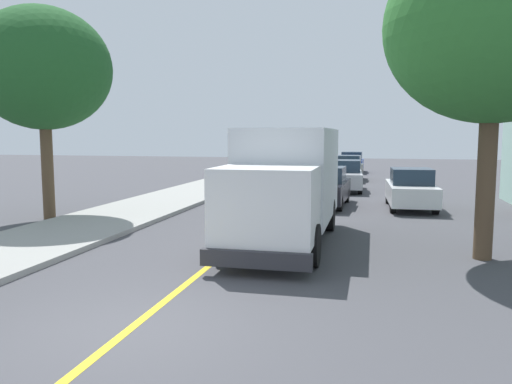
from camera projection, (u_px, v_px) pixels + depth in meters
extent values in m
plane|color=#424247|center=(132.00, 328.00, 7.93)|extent=(120.00, 120.00, 0.00)
cube|color=gray|center=(12.00, 250.00, 13.00)|extent=(3.60, 60.00, 0.15)
cube|color=gold|center=(264.00, 222.00, 17.61)|extent=(0.16, 56.00, 0.01)
cube|color=silver|center=(291.00, 173.00, 14.83)|extent=(2.40, 5.00, 2.60)
cube|color=white|center=(266.00, 204.00, 11.49)|extent=(2.28, 2.00, 1.70)
cube|color=#1E2D3D|center=(257.00, 192.00, 10.58)|extent=(2.04, 0.08, 0.75)
cube|color=#2D2D33|center=(256.00, 260.00, 10.56)|extent=(2.40, 0.20, 0.36)
cylinder|color=black|center=(313.00, 245.00, 11.55)|extent=(0.30, 1.00, 1.00)
cylinder|color=black|center=(225.00, 241.00, 12.03)|extent=(0.30, 1.00, 1.00)
cylinder|color=black|center=(329.00, 215.00, 15.96)|extent=(0.30, 1.00, 1.00)
cylinder|color=black|center=(265.00, 213.00, 16.43)|extent=(0.30, 1.00, 1.00)
cube|color=black|center=(325.00, 191.00, 21.53)|extent=(1.99, 4.47, 0.76)
cube|color=#1E2D3D|center=(326.00, 174.00, 21.60)|extent=(1.66, 1.87, 0.64)
cylinder|color=black|center=(340.00, 203.00, 20.01)|extent=(0.25, 0.65, 0.64)
cylinder|color=black|center=(301.00, 202.00, 20.43)|extent=(0.25, 0.65, 0.64)
cylinder|color=black|center=(346.00, 195.00, 22.71)|extent=(0.25, 0.65, 0.64)
cylinder|color=black|center=(312.00, 194.00, 23.13)|extent=(0.25, 0.65, 0.64)
cube|color=#B7B7BC|center=(345.00, 179.00, 27.32)|extent=(2.00, 4.48, 0.76)
cube|color=#1E2D3D|center=(345.00, 166.00, 27.39)|extent=(1.67, 1.87, 0.64)
cylinder|color=black|center=(360.00, 188.00, 25.84)|extent=(0.25, 0.65, 0.64)
cylinder|color=black|center=(329.00, 187.00, 26.12)|extent=(0.25, 0.65, 0.64)
cylinder|color=black|center=(359.00, 183.00, 28.59)|extent=(0.25, 0.65, 0.64)
cylinder|color=black|center=(331.00, 182.00, 28.87)|extent=(0.25, 0.65, 0.64)
cube|color=#4C564C|center=(348.00, 171.00, 33.64)|extent=(1.94, 4.46, 0.76)
cube|color=#1E2D3D|center=(348.00, 160.00, 33.71)|extent=(1.64, 1.85, 0.64)
cylinder|color=black|center=(359.00, 178.00, 32.13)|extent=(0.24, 0.65, 0.64)
cylinder|color=black|center=(334.00, 177.00, 32.53)|extent=(0.24, 0.65, 0.64)
cylinder|color=black|center=(361.00, 174.00, 34.83)|extent=(0.24, 0.65, 0.64)
cylinder|color=black|center=(338.00, 174.00, 35.23)|extent=(0.24, 0.65, 0.64)
cube|color=#2D4793|center=(352.00, 164.00, 40.85)|extent=(1.85, 4.42, 0.76)
cube|color=#1E2D3D|center=(352.00, 156.00, 40.91)|extent=(1.60, 1.82, 0.64)
cylinder|color=black|center=(361.00, 170.00, 39.34)|extent=(0.23, 0.64, 0.64)
cylinder|color=black|center=(341.00, 169.00, 39.71)|extent=(0.23, 0.64, 0.64)
cylinder|color=black|center=(362.00, 168.00, 42.06)|extent=(0.23, 0.64, 0.64)
cylinder|color=black|center=(343.00, 167.00, 42.43)|extent=(0.23, 0.64, 0.64)
cube|color=silver|center=(411.00, 193.00, 20.77)|extent=(1.95, 4.46, 0.76)
cube|color=#1E2D3D|center=(412.00, 176.00, 20.54)|extent=(1.64, 1.85, 0.64)
cylinder|color=black|center=(388.00, 196.00, 22.33)|extent=(0.24, 0.65, 0.64)
cylinder|color=black|center=(426.00, 197.00, 22.03)|extent=(0.24, 0.65, 0.64)
cylinder|color=black|center=(393.00, 205.00, 19.58)|extent=(0.24, 0.65, 0.64)
cylinder|color=black|center=(436.00, 206.00, 19.28)|extent=(0.24, 0.65, 0.64)
cylinder|color=brown|center=(48.00, 173.00, 18.09)|extent=(0.42, 0.42, 3.32)
ellipsoid|color=#1E5123|center=(43.00, 69.00, 17.67)|extent=(4.76, 4.76, 4.28)
cylinder|color=brown|center=(486.00, 190.00, 12.16)|extent=(0.44, 0.44, 3.41)
ellipsoid|color=#2D702D|center=(494.00, 25.00, 11.72)|extent=(5.08, 5.08, 4.57)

